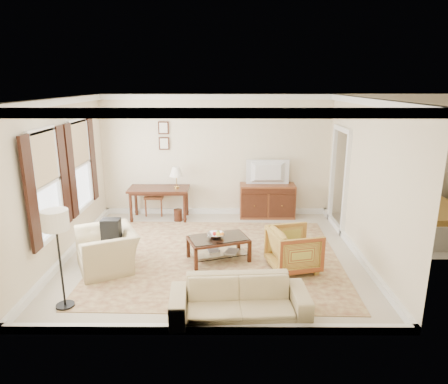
{
  "coord_description": "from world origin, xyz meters",
  "views": [
    {
      "loc": [
        0.23,
        -6.99,
        3.17
      ],
      "look_at": [
        0.2,
        0.3,
        1.15
      ],
      "focal_mm": 32.0,
      "sensor_mm": 36.0,
      "label": 1
    }
  ],
  "objects_px": {
    "tv": "(268,165)",
    "club_armchair": "(107,243)",
    "writing_desk": "(159,192)",
    "striped_armchair": "(294,247)",
    "sofa": "(239,293)",
    "coffee_table": "(218,243)",
    "sideboard": "(267,201)"
  },
  "relations": [
    {
      "from": "tv",
      "to": "club_armchair",
      "type": "bearing_deg",
      "value": 42.14
    },
    {
      "from": "writing_desk",
      "to": "striped_armchair",
      "type": "distance_m",
      "value": 3.83
    },
    {
      "from": "writing_desk",
      "to": "sofa",
      "type": "relative_size",
      "value": 0.74
    },
    {
      "from": "coffee_table",
      "to": "sofa",
      "type": "xyz_separation_m",
      "value": [
        0.32,
        -1.85,
        0.03
      ]
    },
    {
      "from": "tv",
      "to": "writing_desk",
      "type": "bearing_deg",
      "value": 3.32
    },
    {
      "from": "coffee_table",
      "to": "striped_armchair",
      "type": "height_order",
      "value": "striped_armchair"
    },
    {
      "from": "sideboard",
      "to": "striped_armchair",
      "type": "relative_size",
      "value": 1.6
    },
    {
      "from": "sideboard",
      "to": "striped_armchair",
      "type": "height_order",
      "value": "striped_armchair"
    },
    {
      "from": "sideboard",
      "to": "sofa",
      "type": "bearing_deg",
      "value": -100.65
    },
    {
      "from": "writing_desk",
      "to": "sofa",
      "type": "xyz_separation_m",
      "value": [
        1.76,
        -4.15,
        -0.29
      ]
    },
    {
      "from": "sideboard",
      "to": "coffee_table",
      "type": "bearing_deg",
      "value": -114.69
    },
    {
      "from": "club_armchair",
      "to": "sideboard",
      "type": "bearing_deg",
      "value": 105.93
    },
    {
      "from": "coffee_table",
      "to": "striped_armchair",
      "type": "bearing_deg",
      "value": -15.27
    },
    {
      "from": "sideboard",
      "to": "striped_armchair",
      "type": "xyz_separation_m",
      "value": [
        0.18,
        -2.82,
        0.01
      ]
    },
    {
      "from": "sideboard",
      "to": "club_armchair",
      "type": "height_order",
      "value": "club_armchair"
    },
    {
      "from": "sideboard",
      "to": "coffee_table",
      "type": "relative_size",
      "value": 1.09
    },
    {
      "from": "writing_desk",
      "to": "striped_armchair",
      "type": "height_order",
      "value": "striped_armchair"
    },
    {
      "from": "sideboard",
      "to": "sofa",
      "type": "distance_m",
      "value": 4.39
    },
    {
      "from": "coffee_table",
      "to": "sofa",
      "type": "distance_m",
      "value": 1.88
    },
    {
      "from": "writing_desk",
      "to": "sideboard",
      "type": "height_order",
      "value": "sideboard"
    },
    {
      "from": "tv",
      "to": "coffee_table",
      "type": "xyz_separation_m",
      "value": [
        -1.13,
        -2.44,
        -0.95
      ]
    },
    {
      "from": "tv",
      "to": "striped_armchair",
      "type": "xyz_separation_m",
      "value": [
        0.18,
        -2.8,
        -0.88
      ]
    },
    {
      "from": "sideboard",
      "to": "coffee_table",
      "type": "distance_m",
      "value": 2.71
    },
    {
      "from": "coffee_table",
      "to": "striped_armchair",
      "type": "relative_size",
      "value": 1.47
    },
    {
      "from": "striped_armchair",
      "to": "sideboard",
      "type": "bearing_deg",
      "value": -9.53
    },
    {
      "from": "sideboard",
      "to": "coffee_table",
      "type": "xyz_separation_m",
      "value": [
        -1.13,
        -2.46,
        -0.06
      ]
    },
    {
      "from": "tv",
      "to": "sofa",
      "type": "bearing_deg",
      "value": 79.3
    },
    {
      "from": "tv",
      "to": "sofa",
      "type": "xyz_separation_m",
      "value": [
        -0.81,
        -4.29,
        -0.92
      ]
    },
    {
      "from": "striped_armchair",
      "to": "sofa",
      "type": "height_order",
      "value": "striped_armchair"
    },
    {
      "from": "tv",
      "to": "club_armchair",
      "type": "relative_size",
      "value": 0.9
    },
    {
      "from": "sideboard",
      "to": "sofa",
      "type": "xyz_separation_m",
      "value": [
        -0.81,
        -4.31,
        -0.03
      ]
    },
    {
      "from": "striped_armchair",
      "to": "sofa",
      "type": "distance_m",
      "value": 1.79
    }
  ]
}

